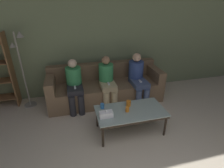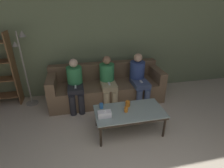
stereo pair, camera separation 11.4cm
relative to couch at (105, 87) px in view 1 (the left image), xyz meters
The scene contains 11 objects.
wall_back 1.11m from the couch, 90.00° to the left, with size 12.00×0.06×2.60m.
couch is the anchor object (origin of this frame).
coffee_table 1.26m from the couch, 81.52° to the right, with size 1.21×0.63×0.44m.
cup_near_left 1.12m from the couch, 79.93° to the right, with size 0.08×0.08×0.10m.
cup_near_right 1.27m from the couch, 84.71° to the right, with size 0.06×0.06×0.09m.
cup_far_center 1.10m from the couch, 104.86° to the right, with size 0.07×0.07×0.09m.
tissue_box 1.36m from the couch, 101.46° to the right, with size 0.22×0.12×0.13m.
standing_lamp 1.86m from the couch, behind, with size 0.31×0.26×1.65m.
seated_person_left_end 0.79m from the couch, 163.60° to the right, with size 0.32×0.63×1.09m.
seated_person_mid_left 0.35m from the couch, 90.00° to the right, with size 0.32×0.63×1.10m.
seated_person_mid_right 0.80m from the couch, 17.38° to the right, with size 0.34×0.71×1.11m.
Camera 1 is at (-0.75, -0.68, 2.18)m, focal length 28.00 mm.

